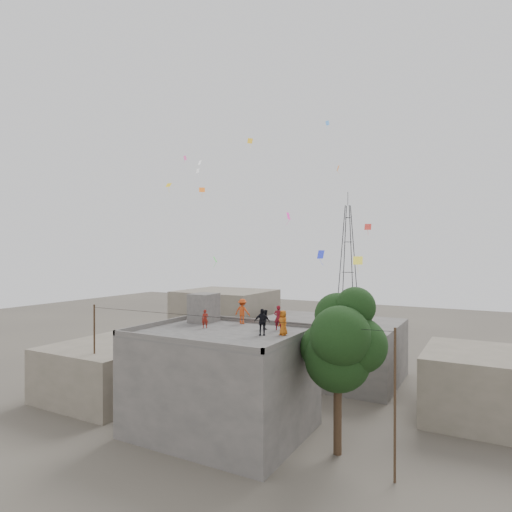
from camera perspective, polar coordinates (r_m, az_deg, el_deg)
The scene contains 18 objects.
ground at distance 28.46m, azimuth -4.61°, elevation -22.23°, with size 140.00×140.00×0.00m, color #47403A.
main_building at distance 27.43m, azimuth -4.61°, elevation -16.34°, with size 10.00×8.00×6.10m.
parapet at distance 26.69m, azimuth -4.61°, elevation -9.74°, with size 10.00×8.00×0.30m.
stair_head_box at distance 30.47m, azimuth -6.97°, elevation -6.86°, with size 1.60×1.80×2.00m, color #53514E.
neighbor_west at distance 36.06m, azimuth -17.98°, elevation -13.99°, with size 8.00×10.00×4.00m, color #6C6555.
neighbor_north at distance 38.97m, azimuth 9.62°, elevation -12.13°, with size 12.00×9.00×5.00m, color #53514E.
neighbor_northwest at distance 45.75m, azimuth -4.06°, elevation -8.98°, with size 9.00×8.00×7.00m, color #6C6555.
neighbor_east at distance 33.13m, azimuth 27.88°, elevation -14.96°, with size 7.00×8.00×4.40m, color #6C6555.
tree at distance 24.12m, azimuth 11.29°, elevation -11.20°, with size 4.90×4.60×9.10m.
utility_line at distance 25.95m, azimuth -5.23°, elevation -15.53°, with size 20.12×0.62×7.40m.
transmission_tower at distance 64.66m, azimuth 12.13°, elevation -1.28°, with size 2.97×2.97×20.01m.
person_red_adult at distance 27.14m, azimuth 3.01°, elevation -8.23°, with size 0.57×0.37×1.56m, color maroon.
person_orange_child at distance 25.55m, azimuth 3.64°, elevation -8.87°, with size 0.72×0.47×1.47m, color #BB5B15.
person_dark_child at distance 27.47m, azimuth 1.31°, elevation -8.46°, with size 0.60×0.47×1.24m, color black.
person_dark_adult at distance 25.47m, azimuth 0.79°, elevation -8.78°, with size 0.92×0.38×1.57m, color black.
person_orange_adult at distance 29.54m, azimuth -1.82°, elevation -7.38°, with size 1.10×0.63×1.71m, color #CB4517.
person_red_child at distance 28.03m, azimuth -6.81°, elevation -8.33°, with size 0.43×0.28×1.19m, color maroon.
kites at distance 32.62m, azimuth 1.56°, elevation 8.15°, with size 16.80×14.89×12.93m.
Camera 1 is at (14.43, -21.95, 10.94)m, focal length 30.00 mm.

